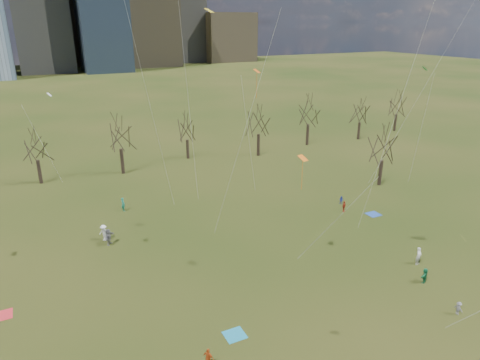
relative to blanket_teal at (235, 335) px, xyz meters
name	(u,v)px	position (x,y,z in m)	size (l,w,h in m)	color
ground	(300,297)	(7.28, 1.84, -0.01)	(500.00, 500.00, 0.00)	black
bare_tree_row	(168,135)	(7.20, 39.07, 6.10)	(113.04, 29.80, 9.50)	black
blanket_teal	(235,335)	(0.00, 0.00, 0.00)	(1.60, 1.50, 0.03)	teal
blanket_navy	(373,214)	(25.21, 12.20, 0.00)	(1.60, 1.50, 0.03)	#2349A4
blanket_crimson	(2,315)	(-16.22, 10.59, 0.00)	(1.60, 1.50, 0.03)	red
person_1	(419,256)	(20.85, 1.24, 0.91)	(0.67, 0.44, 1.85)	silver
person_3	(458,308)	(17.64, -5.88, 0.57)	(0.75, 0.43, 1.16)	slate
person_4	(208,358)	(-3.01, -2.04, 0.72)	(0.87, 0.36, 1.48)	#CA4C16
person_5	(425,275)	(18.87, -1.32, 0.71)	(1.35, 0.43, 1.46)	#1A7645
person_8	(341,200)	(23.64, 16.60, 0.53)	(0.53, 0.41, 1.09)	#2433A0
person_9	(104,233)	(-6.33, 20.18, 0.91)	(1.20, 0.69, 1.86)	white
person_10	(344,206)	(22.37, 14.54, 0.71)	(0.85, 0.35, 1.45)	#B32D19
person_11	(109,237)	(-6.02, 18.99, 0.90)	(1.70, 0.54, 1.83)	slate
person_13	(123,204)	(-2.76, 27.17, 0.90)	(0.67, 0.44, 1.83)	#1C806A
kites_airborne	(270,113)	(10.00, 12.64, 14.13)	(66.69, 51.22, 36.98)	orange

